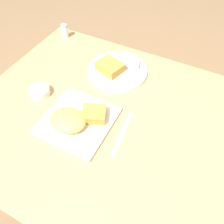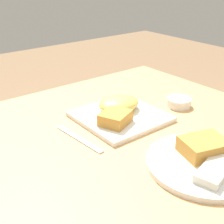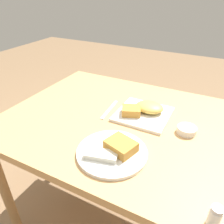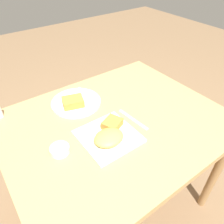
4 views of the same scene
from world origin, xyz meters
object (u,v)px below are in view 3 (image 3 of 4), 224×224
butter_knife (110,109)px  sauce_ramekin (187,130)px  plate_oval_far (113,151)px  salt_shaker (214,217)px  plate_square_near (144,111)px

butter_knife → sauce_ramekin: bearing=82.0°
plate_oval_far → sauce_ramekin: bearing=-129.4°
salt_shaker → butter_knife: (0.54, -0.42, -0.03)m
salt_shaker → sauce_ramekin: bearing=-69.8°
plate_square_near → butter_knife: bearing=11.5°
plate_square_near → butter_knife: size_ratio=1.27×
sauce_ramekin → butter_knife: size_ratio=0.42×
sauce_ramekin → butter_knife: (0.39, -0.02, -0.01)m
sauce_ramekin → salt_shaker: salt_shaker is taller
plate_oval_far → butter_knife: bearing=-59.7°
salt_shaker → plate_oval_far: bearing=-19.2°
plate_square_near → salt_shaker: 0.58m
plate_square_near → butter_knife: 0.18m
salt_shaker → butter_knife: 0.68m
butter_knife → plate_oval_far: bearing=25.5°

